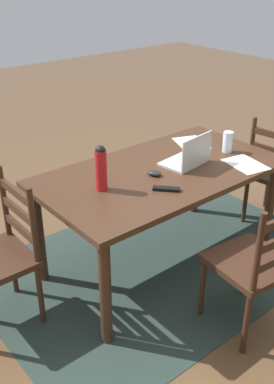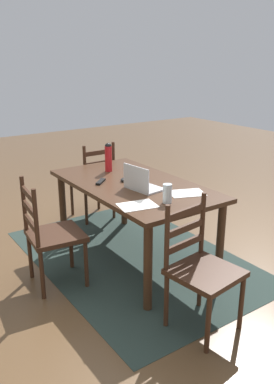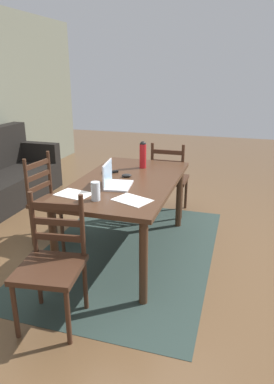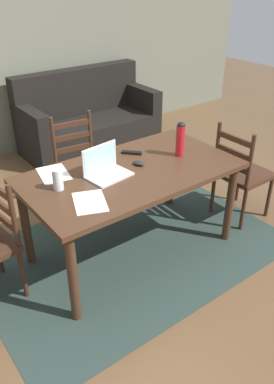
{
  "view_description": "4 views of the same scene",
  "coord_description": "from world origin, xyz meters",
  "px_view_note": "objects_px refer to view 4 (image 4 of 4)",
  "views": [
    {
      "loc": [
        1.92,
        2.07,
        2.07
      ],
      "look_at": [
        0.1,
        -0.14,
        0.58
      ],
      "focal_mm": 42.62,
      "sensor_mm": 36.0,
      "label": 1
    },
    {
      "loc": [
        -2.94,
        1.99,
        1.89
      ],
      "look_at": [
        -0.01,
        -0.04,
        0.68
      ],
      "focal_mm": 37.46,
      "sensor_mm": 36.0,
      "label": 2
    },
    {
      "loc": [
        -3.03,
        -1.02,
        1.77
      ],
      "look_at": [
        0.1,
        -0.07,
        0.63
      ],
      "focal_mm": 32.37,
      "sensor_mm": 36.0,
      "label": 3
    },
    {
      "loc": [
        -1.6,
        -2.19,
        2.15
      ],
      "look_at": [
        0.14,
        0.11,
        0.48
      ],
      "focal_mm": 36.51,
      "sensor_mm": 36.0,
      "label": 4
    }
  ],
  "objects_px": {
    "chair_far_head": "(81,167)",
    "drinking_glass": "(58,180)",
    "dining_table": "(132,180)",
    "chair_right_near": "(241,174)",
    "laptop": "(105,168)",
    "water_bottle": "(180,138)",
    "couch": "(88,121)",
    "tv_remote": "(132,153)",
    "computer_mouse": "(139,163)"
  },
  "relations": [
    {
      "from": "computer_mouse",
      "to": "tv_remote",
      "type": "xyz_separation_m",
      "value": [
        0.08,
        0.21,
        -0.01
      ]
    },
    {
      "from": "drinking_glass",
      "to": "couch",
      "type": "bearing_deg",
      "value": 55.29
    },
    {
      "from": "couch",
      "to": "tv_remote",
      "type": "height_order",
      "value": "couch"
    },
    {
      "from": "chair_far_head",
      "to": "computer_mouse",
      "type": "height_order",
      "value": "chair_far_head"
    },
    {
      "from": "chair_far_head",
      "to": "drinking_glass",
      "type": "bearing_deg",
      "value": -127.79
    },
    {
      "from": "laptop",
      "to": "water_bottle",
      "type": "bearing_deg",
      "value": -6.5
    },
    {
      "from": "dining_table",
      "to": "couch",
      "type": "xyz_separation_m",
      "value": [
        0.88,
        2.19,
        -0.33
      ]
    },
    {
      "from": "drinking_glass",
      "to": "water_bottle",
      "type": "bearing_deg",
      "value": -4.88
    },
    {
      "from": "water_bottle",
      "to": "drinking_glass",
      "type": "distance_m",
      "value": 1.08
    },
    {
      "from": "dining_table",
      "to": "water_bottle",
      "type": "bearing_deg",
      "value": -2.48
    },
    {
      "from": "dining_table",
      "to": "couch",
      "type": "height_order",
      "value": "couch"
    },
    {
      "from": "water_bottle",
      "to": "drinking_glass",
      "type": "relative_size",
      "value": 1.88
    },
    {
      "from": "water_bottle",
      "to": "couch",
      "type": "bearing_deg",
      "value": 79.9
    },
    {
      "from": "tv_remote",
      "to": "chair_far_head",
      "type": "bearing_deg",
      "value": 64.66
    },
    {
      "from": "chair_right_near",
      "to": "laptop",
      "type": "bearing_deg",
      "value": 169.68
    },
    {
      "from": "couch",
      "to": "computer_mouse",
      "type": "relative_size",
      "value": 18.0
    },
    {
      "from": "chair_right_near",
      "to": "chair_far_head",
      "type": "relative_size",
      "value": 1.0
    },
    {
      "from": "water_bottle",
      "to": "chair_far_head",
      "type": "bearing_deg",
      "value": 119.18
    },
    {
      "from": "water_bottle",
      "to": "tv_remote",
      "type": "xyz_separation_m",
      "value": [
        -0.3,
        0.27,
        -0.14
      ]
    },
    {
      "from": "dining_table",
      "to": "water_bottle",
      "type": "relative_size",
      "value": 5.79
    },
    {
      "from": "drinking_glass",
      "to": "tv_remote",
      "type": "bearing_deg",
      "value": 12.75
    },
    {
      "from": "dining_table",
      "to": "chair_right_near",
      "type": "relative_size",
      "value": 1.79
    },
    {
      "from": "chair_right_near",
      "to": "couch",
      "type": "xyz_separation_m",
      "value": [
        -0.26,
        2.38,
        -0.11
      ]
    },
    {
      "from": "laptop",
      "to": "drinking_glass",
      "type": "distance_m",
      "value": 0.39
    },
    {
      "from": "couch",
      "to": "drinking_glass",
      "type": "height_order",
      "value": "couch"
    },
    {
      "from": "chair_far_head",
      "to": "tv_remote",
      "type": "distance_m",
      "value": 0.7
    },
    {
      "from": "laptop",
      "to": "drinking_glass",
      "type": "bearing_deg",
      "value": 178.03
    },
    {
      "from": "computer_mouse",
      "to": "tv_remote",
      "type": "relative_size",
      "value": 0.59
    },
    {
      "from": "dining_table",
      "to": "tv_remote",
      "type": "xyz_separation_m",
      "value": [
        0.18,
        0.25,
        0.1
      ]
    },
    {
      "from": "dining_table",
      "to": "water_bottle",
      "type": "xyz_separation_m",
      "value": [
        0.48,
        -0.02,
        0.24
      ]
    },
    {
      "from": "chair_right_near",
      "to": "computer_mouse",
      "type": "bearing_deg",
      "value": 167.85
    },
    {
      "from": "dining_table",
      "to": "laptop",
      "type": "relative_size",
      "value": 4.9
    },
    {
      "from": "dining_table",
      "to": "computer_mouse",
      "type": "bearing_deg",
      "value": 20.64
    },
    {
      "from": "dining_table",
      "to": "drinking_glass",
      "type": "bearing_deg",
      "value": 173.16
    },
    {
      "from": "dining_table",
      "to": "tv_remote",
      "type": "relative_size",
      "value": 9.98
    },
    {
      "from": "laptop",
      "to": "water_bottle",
      "type": "relative_size",
      "value": 1.18
    },
    {
      "from": "dining_table",
      "to": "tv_remote",
      "type": "height_order",
      "value": "tv_remote"
    },
    {
      "from": "chair_far_head",
      "to": "water_bottle",
      "type": "bearing_deg",
      "value": -60.82
    },
    {
      "from": "laptop",
      "to": "drinking_glass",
      "type": "height_order",
      "value": "laptop"
    },
    {
      "from": "chair_right_near",
      "to": "couch",
      "type": "bearing_deg",
      "value": 96.21
    },
    {
      "from": "computer_mouse",
      "to": "drinking_glass",
      "type": "bearing_deg",
      "value": 154.82
    },
    {
      "from": "drinking_glass",
      "to": "computer_mouse",
      "type": "bearing_deg",
      "value": -2.83
    },
    {
      "from": "couch",
      "to": "water_bottle",
      "type": "distance_m",
      "value": 2.32
    },
    {
      "from": "couch",
      "to": "computer_mouse",
      "type": "distance_m",
      "value": 2.33
    },
    {
      "from": "drinking_glass",
      "to": "tv_remote",
      "type": "xyz_separation_m",
      "value": [
        0.77,
        0.17,
        -0.07
      ]
    },
    {
      "from": "couch",
      "to": "tv_remote",
      "type": "xyz_separation_m",
      "value": [
        -0.7,
        -1.95,
        0.43
      ]
    },
    {
      "from": "dining_table",
      "to": "computer_mouse",
      "type": "height_order",
      "value": "computer_mouse"
    },
    {
      "from": "chair_far_head",
      "to": "water_bottle",
      "type": "xyz_separation_m",
      "value": [
        0.48,
        -0.86,
        0.46
      ]
    },
    {
      "from": "computer_mouse",
      "to": "laptop",
      "type": "bearing_deg",
      "value": 153.73
    },
    {
      "from": "chair_right_near",
      "to": "water_bottle",
      "type": "bearing_deg",
      "value": 165.75
    }
  ]
}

